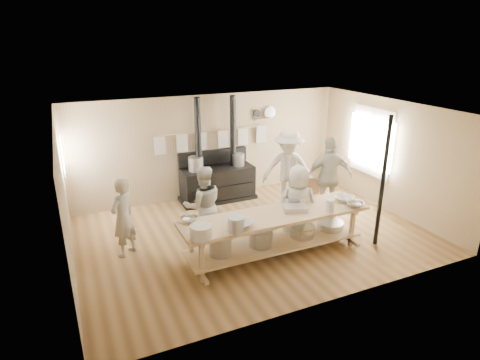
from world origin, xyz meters
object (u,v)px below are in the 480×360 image
(cook_by_window, at_px, (288,169))
(stove, at_px, (217,180))
(cook_left, at_px, (203,206))
(cook_center, at_px, (298,204))
(cook_right, at_px, (329,177))
(roasting_pan, at_px, (295,208))
(chair, at_px, (314,203))
(cook_far_left, at_px, (123,218))
(prep_table, at_px, (275,230))

(cook_by_window, bearing_deg, stove, 172.32)
(cook_left, bearing_deg, cook_center, 165.40)
(cook_right, relative_size, roasting_pan, 4.31)
(cook_right, bearing_deg, chair, -34.48)
(cook_far_left, relative_size, cook_by_window, 0.80)
(stove, distance_m, cook_left, 2.29)
(cook_right, distance_m, cook_by_window, 0.98)
(cook_left, xyz_separation_m, cook_center, (1.72, -0.69, -0.01))
(cook_right, relative_size, chair, 2.33)
(stove, xyz_separation_m, cook_left, (-1.05, -2.01, 0.28))
(cook_left, bearing_deg, cook_far_left, 0.90)
(prep_table, xyz_separation_m, cook_far_left, (-2.56, 1.17, 0.24))
(cook_center, height_order, cook_right, cook_right)
(stove, height_order, cook_by_window, stove)
(stove, bearing_deg, cook_left, -117.62)
(cook_by_window, xyz_separation_m, chair, (0.43, -0.52, -0.72))
(stove, bearing_deg, chair, -42.57)
(chair, height_order, roasting_pan, roasting_pan)
(chair, bearing_deg, cook_by_window, 138.66)
(cook_left, xyz_separation_m, cook_by_window, (2.43, 0.88, 0.15))
(prep_table, bearing_deg, cook_left, 136.30)
(cook_by_window, bearing_deg, chair, -18.60)
(stove, height_order, cook_right, stove)
(prep_table, xyz_separation_m, cook_center, (0.67, 0.31, 0.28))
(prep_table, bearing_deg, cook_center, 24.91)
(cook_by_window, height_order, chair, cook_by_window)
(cook_right, relative_size, cook_by_window, 0.97)
(cook_by_window, height_order, roasting_pan, cook_by_window)
(cook_left, height_order, cook_center, cook_left)
(stove, height_order, roasting_pan, stove)
(prep_table, height_order, cook_by_window, cook_by_window)
(prep_table, height_order, cook_far_left, cook_far_left)
(cook_far_left, distance_m, cook_left, 1.52)
(cook_by_window, bearing_deg, cook_left, -128.24)
(cook_left, relative_size, cook_by_window, 0.84)
(stove, relative_size, cook_left, 1.61)
(cook_far_left, relative_size, chair, 1.93)
(stove, distance_m, cook_center, 2.80)
(cook_far_left, height_order, cook_right, cook_right)
(prep_table, distance_m, cook_by_window, 2.37)
(cook_by_window, bearing_deg, cook_right, -18.70)
(prep_table, bearing_deg, cook_by_window, 53.80)
(prep_table, height_order, cook_right, cook_right)
(stove, distance_m, chair, 2.47)
(prep_table, distance_m, cook_right, 2.33)
(roasting_pan, bearing_deg, cook_center, 51.40)
(cook_far_left, bearing_deg, cook_center, 124.19)
(cook_right, bearing_deg, prep_table, 45.71)
(stove, height_order, cook_left, stove)
(cook_far_left, xyz_separation_m, cook_center, (3.23, -0.86, 0.04))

